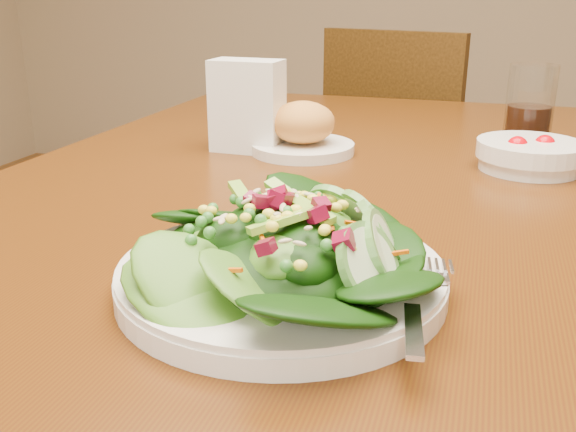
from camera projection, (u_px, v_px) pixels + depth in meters
name	position (u px, v px, depth m)	size (l,w,h in m)	color
dining_table	(318.00, 245.00, 0.92)	(0.90, 1.40, 0.75)	#462507
chair_far	(404.00, 177.00, 1.87)	(0.51, 0.52, 0.90)	#492B0B
salad_plate	(292.00, 258.00, 0.55)	(0.29, 0.29, 0.08)	white
bread_plate	(303.00, 132.00, 1.01)	(0.16, 0.16, 0.08)	white
tomato_bowl	(530.00, 155.00, 0.92)	(0.15, 0.15, 0.05)	white
drinking_glass	(529.00, 112.00, 1.05)	(0.08, 0.08, 0.13)	silver
napkin_holder	(247.00, 104.00, 1.01)	(0.11, 0.07, 0.14)	white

